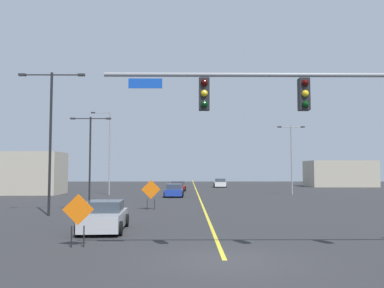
% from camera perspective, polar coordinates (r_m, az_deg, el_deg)
% --- Properties ---
extents(ground, '(172.87, 172.87, 0.00)m').
position_cam_1_polar(ground, '(13.23, 4.70, -16.20)').
color(ground, '#2D2D30').
extents(road_centre_stripe, '(0.16, 96.04, 0.01)m').
position_cam_1_polar(road_centre_stripe, '(60.96, 0.54, -6.40)').
color(road_centre_stripe, yellow).
rests_on(road_centre_stripe, ground).
extents(traffic_signal_assembly, '(13.12, 0.44, 6.64)m').
position_cam_1_polar(traffic_signal_assembly, '(14.13, 22.45, 5.04)').
color(traffic_signal_assembly, gray).
rests_on(traffic_signal_assembly, ground).
extents(street_lamp_mid_left, '(2.28, 0.24, 9.65)m').
position_cam_1_polar(street_lamp_mid_left, '(47.19, -11.83, -0.68)').
color(street_lamp_mid_left, gray).
rests_on(street_lamp_mid_left, ground).
extents(street_lamp_mid_right, '(4.20, 0.24, 9.08)m').
position_cam_1_polar(street_lamp_mid_right, '(26.87, -19.50, 1.84)').
color(street_lamp_mid_right, black).
rests_on(street_lamp_mid_right, ground).
extents(street_lamp_far_left, '(3.14, 0.24, 8.01)m').
position_cam_1_polar(street_lamp_far_left, '(47.81, 13.99, -1.37)').
color(street_lamp_far_left, gray).
rests_on(street_lamp_far_left, ground).
extents(street_lamp_near_left, '(3.62, 0.24, 7.59)m').
position_cam_1_polar(street_lamp_near_left, '(36.63, -14.31, -0.97)').
color(street_lamp_near_left, black).
rests_on(street_lamp_near_left, ground).
extents(construction_sign_right_lane, '(1.37, 0.26, 2.13)m').
position_cam_1_polar(construction_sign_right_lane, '(29.34, -5.87, -6.65)').
color(construction_sign_right_lane, orange).
rests_on(construction_sign_right_lane, ground).
extents(construction_sign_median_near, '(1.16, 0.13, 1.97)m').
position_cam_1_polar(construction_sign_median_near, '(15.71, -15.91, -9.43)').
color(construction_sign_median_near, orange).
rests_on(construction_sign_median_near, ground).
extents(car_silver_near, '(2.18, 4.16, 1.40)m').
position_cam_1_polar(car_silver_near, '(19.58, -12.37, -10.13)').
color(car_silver_near, '#B7BABF').
rests_on(car_silver_near, ground).
extents(car_blue_approaching, '(2.05, 3.82, 1.36)m').
position_cam_1_polar(car_blue_approaching, '(43.06, -2.57, -6.66)').
color(car_blue_approaching, '#1E389E').
rests_on(car_blue_approaching, ground).
extents(car_red_mid, '(2.19, 4.67, 1.36)m').
position_cam_1_polar(car_red_mid, '(53.40, -2.03, -6.08)').
color(car_red_mid, red).
rests_on(car_red_mid, ground).
extents(car_white_distant, '(2.18, 3.94, 1.43)m').
position_cam_1_polar(car_white_distant, '(66.69, 4.02, -5.58)').
color(car_white_distant, white).
rests_on(car_white_distant, ground).
extents(roadside_building_east, '(10.89, 6.60, 4.43)m').
position_cam_1_polar(roadside_building_east, '(73.56, 20.29, -3.98)').
color(roadside_building_east, '#B2A893').
rests_on(roadside_building_east, ground).
extents(roadside_building_west, '(11.90, 5.21, 4.96)m').
position_cam_1_polar(roadside_building_west, '(51.91, -24.38, -3.81)').
color(roadside_building_west, '#B2A893').
rests_on(roadside_building_west, ground).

